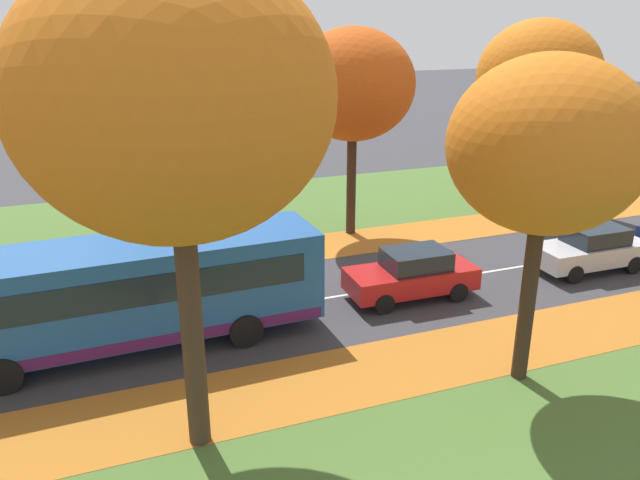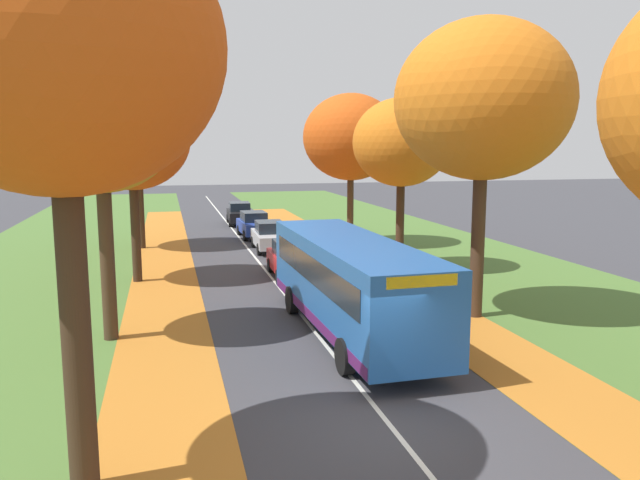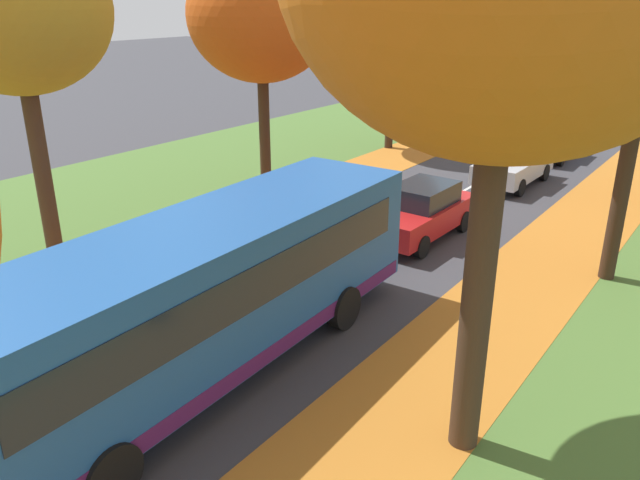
% 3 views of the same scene
% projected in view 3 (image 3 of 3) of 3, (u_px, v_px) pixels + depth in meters
% --- Properties ---
extents(grass_verge_left, '(12.00, 90.00, 0.01)m').
position_uv_depth(grass_verge_left, '(273.00, 156.00, 28.07)').
color(grass_verge_left, '#476B2D').
rests_on(grass_verge_left, ground).
extents(leaf_litter_left, '(2.80, 60.00, 0.00)m').
position_uv_depth(leaf_litter_left, '(262.00, 209.00, 21.03)').
color(leaf_litter_left, '#B26B23').
rests_on(leaf_litter_left, grass_verge_left).
extents(leaf_litter_right, '(2.80, 60.00, 0.00)m').
position_uv_depth(leaf_litter_right, '(534.00, 276.00, 15.99)').
color(leaf_litter_right, '#B26B23').
rests_on(leaf_litter_right, grass_verge_right).
extents(road_centre_line, '(0.12, 80.00, 0.01)m').
position_uv_depth(road_centre_line, '(463.00, 191.00, 23.03)').
color(road_centre_line, silver).
rests_on(road_centre_line, ground).
extents(tree_left_near, '(4.44, 4.44, 8.44)m').
position_uv_depth(tree_left_near, '(15.00, 11.00, 14.57)').
color(tree_left_near, '#422D1E').
rests_on(tree_left_near, ground).
extents(tree_left_mid, '(4.89, 4.89, 8.35)m').
position_uv_depth(tree_left_mid, '(261.00, 16.00, 20.57)').
color(tree_left_mid, '#382619').
rests_on(tree_left_mid, ground).
extents(tree_left_far, '(5.39, 5.39, 8.64)m').
position_uv_depth(tree_left_far, '(394.00, 9.00, 27.35)').
color(tree_left_far, '#382619').
rests_on(tree_left_far, ground).
extents(bus, '(2.87, 10.46, 2.98)m').
position_uv_depth(bus, '(205.00, 291.00, 11.36)').
color(bus, '#1E5199').
rests_on(bus, ground).
extents(car_red_lead, '(1.86, 4.24, 1.62)m').
position_uv_depth(car_red_lead, '(421.00, 211.00, 18.32)').
color(car_red_lead, '#B21919').
rests_on(car_red_lead, ground).
extents(car_silver_following, '(1.85, 4.23, 1.62)m').
position_uv_depth(car_silver_following, '(514.00, 163.00, 23.58)').
color(car_silver_following, '#B7BABF').
rests_on(car_silver_following, ground).
extents(car_blue_third_in_line, '(1.89, 4.25, 1.62)m').
position_uv_depth(car_blue_third_in_line, '(552.00, 139.00, 27.61)').
color(car_blue_third_in_line, '#233D9E').
rests_on(car_blue_third_in_line, ground).
extents(car_black_fourth_in_line, '(1.91, 4.26, 1.62)m').
position_uv_depth(car_black_fourth_in_line, '(589.00, 117.00, 32.72)').
color(car_black_fourth_in_line, black).
rests_on(car_black_fourth_in_line, ground).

